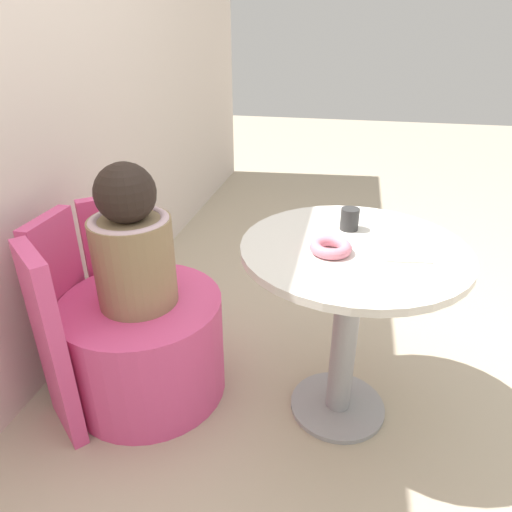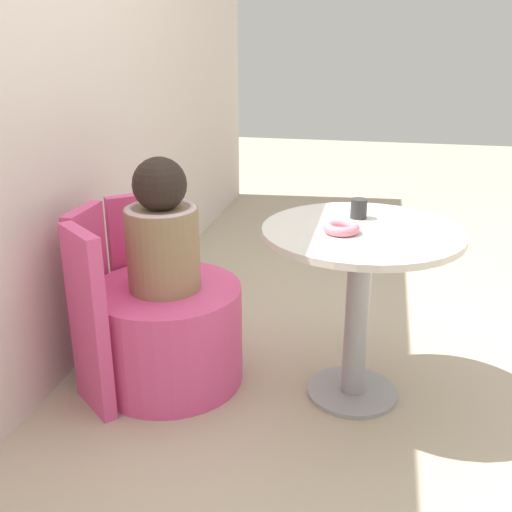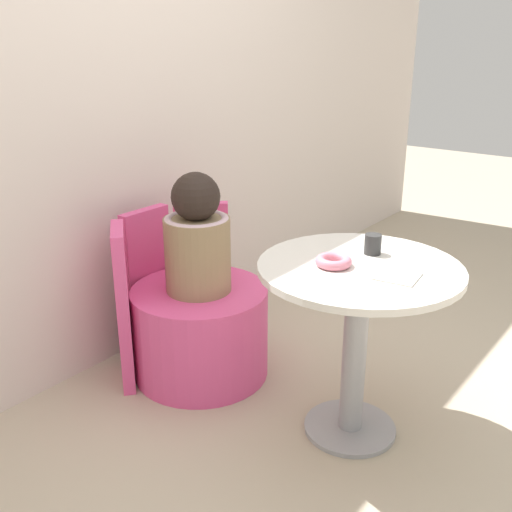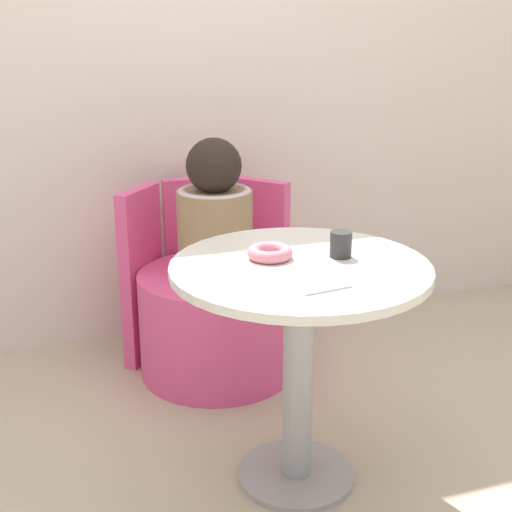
{
  "view_description": "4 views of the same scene",
  "coord_description": "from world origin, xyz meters",
  "px_view_note": "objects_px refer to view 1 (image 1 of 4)",
  "views": [
    {
      "loc": [
        -1.22,
        -0.02,
        1.28
      ],
      "look_at": [
        0.11,
        0.27,
        0.59
      ],
      "focal_mm": 32.0,
      "sensor_mm": 36.0,
      "label": 1
    },
    {
      "loc": [
        -1.94,
        -0.1,
        1.31
      ],
      "look_at": [
        -0.0,
        0.31,
        0.57
      ],
      "focal_mm": 42.0,
      "sensor_mm": 36.0,
      "label": 2
    },
    {
      "loc": [
        -1.64,
        -0.94,
        1.41
      ],
      "look_at": [
        0.05,
        0.37,
        0.62
      ],
      "focal_mm": 42.0,
      "sensor_mm": 36.0,
      "label": 3
    },
    {
      "loc": [
        -0.6,
        -1.72,
        1.3
      ],
      "look_at": [
        0.08,
        0.3,
        0.58
      ],
      "focal_mm": 50.0,
      "sensor_mm": 36.0,
      "label": 4
    }
  ],
  "objects_px": {
    "donut": "(331,247)",
    "cup": "(350,219)",
    "tub_chair": "(146,345)",
    "round_table": "(349,292)",
    "child_figure": "(132,244)"
  },
  "relations": [
    {
      "from": "donut",
      "to": "cup",
      "type": "bearing_deg",
      "value": -14.23
    },
    {
      "from": "tub_chair",
      "to": "cup",
      "type": "distance_m",
      "value": 0.89
    },
    {
      "from": "donut",
      "to": "tub_chair",
      "type": "bearing_deg",
      "value": 87.92
    },
    {
      "from": "donut",
      "to": "cup",
      "type": "height_order",
      "value": "cup"
    },
    {
      "from": "cup",
      "to": "donut",
      "type": "bearing_deg",
      "value": 165.77
    },
    {
      "from": "round_table",
      "to": "cup",
      "type": "relative_size",
      "value": 9.77
    },
    {
      "from": "round_table",
      "to": "cup",
      "type": "xyz_separation_m",
      "value": [
        0.13,
        0.02,
        0.2
      ]
    },
    {
      "from": "child_figure",
      "to": "donut",
      "type": "distance_m",
      "value": 0.66
    },
    {
      "from": "child_figure",
      "to": "cup",
      "type": "distance_m",
      "value": 0.73
    },
    {
      "from": "round_table",
      "to": "child_figure",
      "type": "height_order",
      "value": "child_figure"
    },
    {
      "from": "round_table",
      "to": "tub_chair",
      "type": "xyz_separation_m",
      "value": [
        -0.04,
        0.73,
        -0.31
      ]
    },
    {
      "from": "tub_chair",
      "to": "donut",
      "type": "distance_m",
      "value": 0.82
    },
    {
      "from": "tub_chair",
      "to": "child_figure",
      "type": "bearing_deg",
      "value": 0.0
    },
    {
      "from": "tub_chair",
      "to": "child_figure",
      "type": "height_order",
      "value": "child_figure"
    },
    {
      "from": "round_table",
      "to": "child_figure",
      "type": "bearing_deg",
      "value": 93.0
    }
  ]
}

